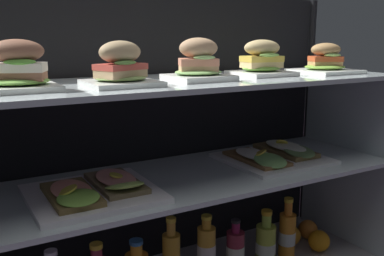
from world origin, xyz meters
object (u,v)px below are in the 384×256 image
(juice_bottle_front_middle, at_px, (235,252))
(juice_bottle_back_right, at_px, (266,244))
(open_sandwich_tray_near_right_corner, at_px, (95,190))
(juice_bottle_tucked_behind, at_px, (206,254))
(juice_bottle_back_left, at_px, (287,233))
(plated_roll_sandwich_near_right_corner, at_px, (199,65))
(open_sandwich_tray_mid_left, at_px, (274,155))
(orange_fruit_rolled_forward, at_px, (291,235))
(plated_roll_sandwich_left_of_center, at_px, (18,71))
(plated_roll_sandwich_center, at_px, (325,63))
(plated_roll_sandwich_far_right, at_px, (121,68))
(plated_roll_sandwich_far_left, at_px, (263,61))
(orange_fruit_near_left_post, at_px, (308,229))
(orange_fruit_beside_bottles, at_px, (319,241))

(juice_bottle_front_middle, bearing_deg, juice_bottle_back_right, -1.23)
(open_sandwich_tray_near_right_corner, height_order, juice_bottle_tucked_behind, open_sandwich_tray_near_right_corner)
(open_sandwich_tray_near_right_corner, xyz_separation_m, juice_bottle_back_left, (0.73, 0.03, -0.31))
(plated_roll_sandwich_near_right_corner, bearing_deg, juice_bottle_back_right, 2.86)
(plated_roll_sandwich_near_right_corner, relative_size, open_sandwich_tray_mid_left, 0.51)
(open_sandwich_tray_near_right_corner, distance_m, orange_fruit_rolled_forward, 0.89)
(plated_roll_sandwich_left_of_center, relative_size, plated_roll_sandwich_center, 0.88)
(plated_roll_sandwich_left_of_center, bearing_deg, juice_bottle_back_left, 1.81)
(juice_bottle_tucked_behind, relative_size, orange_fruit_rolled_forward, 3.10)
(juice_bottle_front_middle, bearing_deg, plated_roll_sandwich_left_of_center, -178.45)
(plated_roll_sandwich_left_of_center, bearing_deg, plated_roll_sandwich_far_right, -4.71)
(juice_bottle_tucked_behind, bearing_deg, orange_fruit_rolled_forward, 8.82)
(plated_roll_sandwich_near_right_corner, xyz_separation_m, orange_fruit_rolled_forward, (0.47, 0.08, -0.69))
(plated_roll_sandwich_far_right, bearing_deg, juice_bottle_tucked_behind, 7.36)
(plated_roll_sandwich_left_of_center, relative_size, plated_roll_sandwich_far_left, 0.99)
(juice_bottle_back_right, relative_size, orange_fruit_near_left_post, 2.68)
(plated_roll_sandwich_left_of_center, relative_size, juice_bottle_tucked_behind, 0.73)
(juice_bottle_front_middle, relative_size, orange_fruit_rolled_forward, 2.58)
(plated_roll_sandwich_near_right_corner, height_order, orange_fruit_rolled_forward, plated_roll_sandwich_near_right_corner)
(open_sandwich_tray_mid_left, bearing_deg, orange_fruit_beside_bottles, -13.20)
(open_sandwich_tray_mid_left, height_order, orange_fruit_near_left_post, open_sandwich_tray_mid_left)
(juice_bottle_tucked_behind, height_order, orange_fruit_rolled_forward, juice_bottle_tucked_behind)
(juice_bottle_back_left, bearing_deg, orange_fruit_beside_bottles, -15.80)
(orange_fruit_beside_bottles, bearing_deg, juice_bottle_back_left, 164.20)
(orange_fruit_beside_bottles, bearing_deg, orange_fruit_near_left_post, 67.78)
(plated_roll_sandwich_far_left, distance_m, juice_bottle_tucked_behind, 0.66)
(open_sandwich_tray_near_right_corner, bearing_deg, juice_bottle_back_left, 2.53)
(juice_bottle_back_left, bearing_deg, juice_bottle_front_middle, -177.51)
(plated_roll_sandwich_far_right, bearing_deg, plated_roll_sandwich_center, 1.69)
(plated_roll_sandwich_center, relative_size, open_sandwich_tray_mid_left, 0.59)
(open_sandwich_tray_mid_left, relative_size, juice_bottle_back_left, 1.51)
(juice_bottle_back_right, distance_m, orange_fruit_rolled_forward, 0.20)
(plated_roll_sandwich_left_of_center, bearing_deg, plated_roll_sandwich_near_right_corner, 0.07)
(plated_roll_sandwich_left_of_center, distance_m, plated_roll_sandwich_far_left, 0.76)
(open_sandwich_tray_near_right_corner, xyz_separation_m, orange_fruit_rolled_forward, (0.80, 0.09, -0.36))
(plated_roll_sandwich_far_left, xyz_separation_m, orange_fruit_beside_bottles, (0.27, -0.04, -0.68))
(plated_roll_sandwich_center, height_order, orange_fruit_rolled_forward, plated_roll_sandwich_center)
(juice_bottle_back_left, distance_m, orange_fruit_beside_bottles, 0.14)
(juice_bottle_tucked_behind, bearing_deg, orange_fruit_near_left_post, 8.05)
(plated_roll_sandwich_center, height_order, open_sandwich_tray_mid_left, plated_roll_sandwich_center)
(orange_fruit_rolled_forward, bearing_deg, juice_bottle_tucked_behind, -171.18)
(juice_bottle_front_middle, bearing_deg, plated_roll_sandwich_near_right_corner, -173.74)
(plated_roll_sandwich_left_of_center, relative_size, juice_bottle_back_right, 0.85)
(juice_bottle_back_right, xyz_separation_m, juice_bottle_back_left, (0.11, 0.01, 0.01))
(plated_roll_sandwich_far_left, distance_m, plated_roll_sandwich_center, 0.26)
(plated_roll_sandwich_far_right, relative_size, orange_fruit_rolled_forward, 2.36)
(plated_roll_sandwich_far_left, height_order, juice_bottle_back_left, plated_roll_sandwich_far_left)
(plated_roll_sandwich_left_of_center, xyz_separation_m, plated_roll_sandwich_near_right_corner, (0.50, 0.00, -0.00))
(plated_roll_sandwich_left_of_center, xyz_separation_m, juice_bottle_back_right, (0.79, 0.02, -0.65))
(open_sandwich_tray_mid_left, height_order, juice_bottle_back_left, open_sandwich_tray_mid_left)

